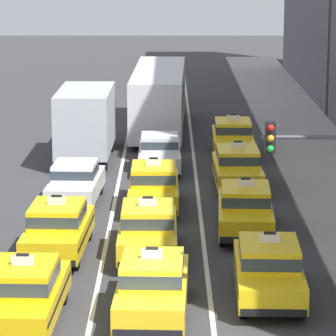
{
  "coord_description": "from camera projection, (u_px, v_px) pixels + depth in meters",
  "views": [
    {
      "loc": [
        0.43,
        -23.59,
        9.84
      ],
      "look_at": [
        0.57,
        13.8,
        1.3
      ],
      "focal_mm": 108.69,
      "sensor_mm": 36.0,
      "label": 1
    }
  ],
  "objects": [
    {
      "name": "taxi_right_second",
      "position": [
        242.0,
        208.0,
        34.32
      ],
      "size": [
        2.02,
        4.64,
        1.96
      ],
      "color": "black",
      "rests_on": "ground"
    },
    {
      "name": "box_truck_left_fourth",
      "position": [
        83.0,
        120.0,
        45.68
      ],
      "size": [
        2.39,
        7.0,
        3.27
      ],
      "color": "black",
      "rests_on": "ground"
    },
    {
      "name": "taxi_center_sixth",
      "position": [
        154.0,
        88.0,
        61.34
      ],
      "size": [
        1.91,
        4.6,
        1.96
      ],
      "color": "black",
      "rests_on": "ground"
    },
    {
      "name": "taxi_right_third",
      "position": [
        234.0,
        167.0,
        40.45
      ],
      "size": [
        1.85,
        4.57,
        1.96
      ],
      "color": "black",
      "rests_on": "ground"
    },
    {
      "name": "traffic_light_pole",
      "position": [
        333.0,
        194.0,
        24.34
      ],
      "size": [
        2.87,
        0.33,
        5.58
      ],
      "color": "#47474C",
      "rests_on": "ground"
    },
    {
      "name": "lane_stripe_left_center",
      "position": [
        118.0,
        165.0,
        44.68
      ],
      "size": [
        0.14,
        80.0,
        0.01
      ],
      "primitive_type": "cube",
      "color": "silver",
      "rests_on": "ground"
    },
    {
      "name": "taxi_left_nearest",
      "position": [
        21.0,
        293.0,
        26.17
      ],
      "size": [
        1.98,
        4.62,
        1.96
      ],
      "color": "black",
      "rests_on": "ground"
    },
    {
      "name": "taxi_center_second",
      "position": [
        144.0,
        229.0,
        31.86
      ],
      "size": [
        1.83,
        4.56,
        1.96
      ],
      "color": "black",
      "rests_on": "ground"
    },
    {
      "name": "sedan_left_third",
      "position": [
        72.0,
        181.0,
        38.2
      ],
      "size": [
        1.99,
        4.39,
        1.58
      ],
      "color": "black",
      "rests_on": "ground"
    },
    {
      "name": "taxi_center_third",
      "position": [
        150.0,
        186.0,
        37.42
      ],
      "size": [
        1.83,
        4.56,
        1.96
      ],
      "color": "black",
      "rests_on": "ground"
    },
    {
      "name": "taxi_right_fourth",
      "position": [
        229.0,
        137.0,
        46.53
      ],
      "size": [
        1.9,
        4.59,
        1.96
      ],
      "color": "black",
      "rests_on": "ground"
    },
    {
      "name": "taxi_center_nearest",
      "position": [
        149.0,
        285.0,
        26.71
      ],
      "size": [
        1.98,
        4.62,
        1.96
      ],
      "color": "black",
      "rests_on": "ground"
    },
    {
      "name": "taxi_left_second",
      "position": [
        54.0,
        228.0,
        32.02
      ],
      "size": [
        2.01,
        4.63,
        1.96
      ],
      "color": "black",
      "rests_on": "ground"
    },
    {
      "name": "bus_center_fifth",
      "position": [
        155.0,
        96.0,
        52.2
      ],
      "size": [
        2.84,
        11.27,
        3.22
      ],
      "color": "black",
      "rests_on": "ground"
    },
    {
      "name": "taxi_right_nearest",
      "position": [
        265.0,
        268.0,
        28.09
      ],
      "size": [
        1.96,
        4.61,
        1.96
      ],
      "color": "black",
      "rests_on": "ground"
    },
    {
      "name": "lane_stripe_center_right",
      "position": [
        191.0,
        165.0,
        44.69
      ],
      "size": [
        0.14,
        80.0,
        0.01
      ],
      "primitive_type": "cube",
      "color": "silver",
      "rests_on": "ground"
    },
    {
      "name": "sedan_center_fourth",
      "position": [
        156.0,
        151.0,
        43.52
      ],
      "size": [
        1.79,
        4.31,
        1.58
      ],
      "color": "black",
      "rests_on": "ground"
    }
  ]
}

